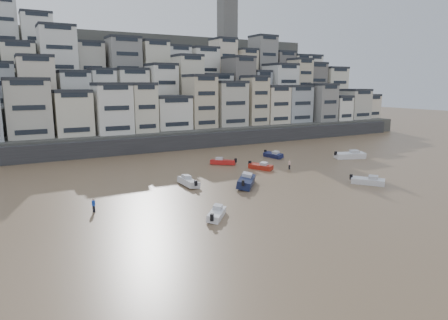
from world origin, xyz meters
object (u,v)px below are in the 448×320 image
person_blue (94,205)px  boat_f (189,181)px  boat_c (246,180)px  boat_i (273,154)px  person_pink (289,165)px  boat_b (368,180)px  boat_j (217,213)px  boat_e (261,166)px  boat_h (223,161)px  boat_g (350,154)px

person_blue → boat_f: bearing=21.6°
boat_c → person_blue: 22.88m
boat_i → boat_f: bearing=-71.4°
person_blue → person_pink: same height
boat_b → person_blue: person_blue is taller
boat_j → boat_e: bearing=-4.1°
boat_h → person_pink: bearing=171.5°
boat_h → person_blue: person_blue is taller
boat_f → boat_h: bearing=-46.9°
boat_b → boat_c: boat_c is taller
boat_h → person_pink: 12.87m
boat_h → boat_e: bearing=158.3°
boat_i → boat_j: 40.03m
boat_g → boat_b: size_ratio=1.30×
boat_b → person_pink: (-3.48, 14.78, 0.14)m
boat_b → boat_f: bearing=-153.5°
boat_g → boat_f: bearing=-156.3°
person_pink → person_blue: bearing=-167.8°
boat_i → boat_h: boat_h is taller
boat_b → person_pink: person_pink is taller
boat_b → boat_c: (-16.89, 8.41, 0.23)m
boat_j → boat_i: bearing=-4.6°
boat_g → boat_b: (-14.19, -16.91, -0.22)m
boat_j → boat_c: boat_c is taller
boat_f → boat_c: (7.51, -4.58, 0.20)m
boat_g → boat_i: size_ratio=1.35×
boat_j → boat_g: bearing=-24.3°
boat_f → boat_i: boat_f is taller
boat_c → boat_g: bearing=-33.9°
boat_c → boat_h: bearing=23.4°
boat_g → boat_f: size_ratio=1.24×
boat_g → boat_i: bearing=164.6°
boat_b → person_pink: bearing=157.8°
boat_e → person_pink: person_pink is taller
boat_b → boat_i: 25.65m
boat_f → boat_j: size_ratio=1.15×
person_blue → person_pink: size_ratio=1.00×
boat_f → boat_c: boat_c is taller
boat_j → boat_h: boat_h is taller
boat_j → boat_h: (15.99, 26.80, 0.05)m
boat_b → boat_c: size_ratio=0.76×
boat_e → person_pink: (4.59, -2.50, 0.19)m
person_blue → boat_i: bearing=24.7°
boat_f → boat_g: bearing=-83.7°
boat_h → person_pink: size_ratio=3.01×
boat_i → boat_c: (-17.81, -17.22, 0.26)m
boat_f → boat_e: boat_f is taller
boat_b → person_pink: size_ratio=3.07×
boat_g → boat_e: (-22.26, 0.37, -0.26)m
boat_i → boat_b: bearing=-10.0°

